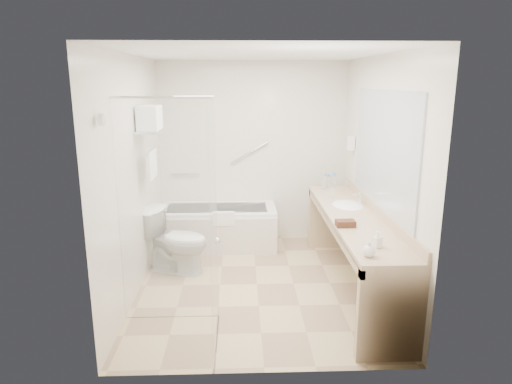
{
  "coord_description": "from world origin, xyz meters",
  "views": [
    {
      "loc": [
        -0.18,
        -4.75,
        2.25
      ],
      "look_at": [
        0.0,
        0.3,
        1.0
      ],
      "focal_mm": 32.0,
      "sensor_mm": 36.0,
      "label": 1
    }
  ],
  "objects_px": {
    "bathtub": "(217,227)",
    "water_bottle_left": "(326,182)",
    "vanity_counter": "(353,234)",
    "amenity_basket": "(345,223)",
    "toilet": "(176,241)"
  },
  "relations": [
    {
      "from": "bathtub",
      "to": "vanity_counter",
      "type": "relative_size",
      "value": 0.59
    },
    {
      "from": "water_bottle_left",
      "to": "vanity_counter",
      "type": "bearing_deg",
      "value": -86.52
    },
    {
      "from": "vanity_counter",
      "to": "amenity_basket",
      "type": "xyz_separation_m",
      "value": [
        -0.18,
        -0.38,
        0.24
      ]
    },
    {
      "from": "bathtub",
      "to": "water_bottle_left",
      "type": "relative_size",
      "value": 8.26
    },
    {
      "from": "vanity_counter",
      "to": "toilet",
      "type": "xyz_separation_m",
      "value": [
        -1.97,
        0.56,
        -0.26
      ]
    },
    {
      "from": "toilet",
      "to": "amenity_basket",
      "type": "xyz_separation_m",
      "value": [
        1.8,
        -0.94,
        0.5
      ]
    },
    {
      "from": "bathtub",
      "to": "amenity_basket",
      "type": "bearing_deg",
      "value": -52.66
    },
    {
      "from": "amenity_basket",
      "to": "vanity_counter",
      "type": "bearing_deg",
      "value": 64.72
    },
    {
      "from": "toilet",
      "to": "amenity_basket",
      "type": "bearing_deg",
      "value": -98.71
    },
    {
      "from": "vanity_counter",
      "to": "toilet",
      "type": "height_order",
      "value": "vanity_counter"
    },
    {
      "from": "bathtub",
      "to": "water_bottle_left",
      "type": "distance_m",
      "value": 1.6
    },
    {
      "from": "amenity_basket",
      "to": "water_bottle_left",
      "type": "relative_size",
      "value": 0.96
    },
    {
      "from": "bathtub",
      "to": "toilet",
      "type": "relative_size",
      "value": 2.06
    },
    {
      "from": "toilet",
      "to": "bathtub",
      "type": "bearing_deg",
      "value": -9.72
    },
    {
      "from": "bathtub",
      "to": "water_bottle_left",
      "type": "height_order",
      "value": "water_bottle_left"
    }
  ]
}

